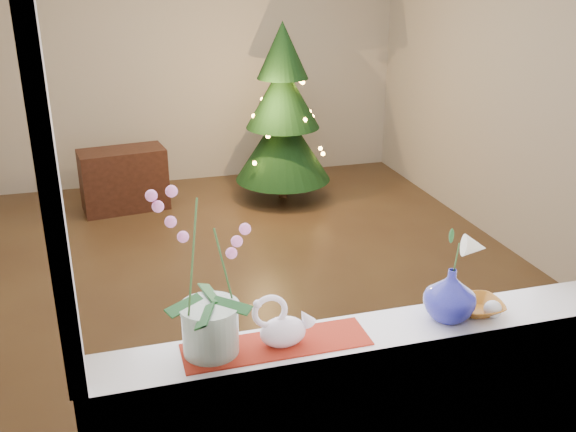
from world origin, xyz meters
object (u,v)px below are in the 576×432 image
object	(u,v)px
paperweight	(493,309)
xmas_tree	(283,113)
blue_vase	(450,291)
amber_dish	(478,307)
orchid_pot	(207,273)
side_table	(124,180)
swan	(283,321)

from	to	relation	value
paperweight	xmas_tree	xyz separation A→B (m)	(0.26, 4.04, -0.08)
blue_vase	amber_dish	xyz separation A→B (m)	(0.14, 0.01, -0.10)
paperweight	amber_dish	xyz separation A→B (m)	(-0.03, 0.05, -0.02)
paperweight	xmas_tree	world-z (taller)	xmas_tree
paperweight	xmas_tree	bearing A→B (deg)	86.30
orchid_pot	paperweight	world-z (taller)	orchid_pot
blue_vase	xmas_tree	world-z (taller)	xmas_tree
blue_vase	side_table	distance (m)	4.33
xmas_tree	side_table	bearing A→B (deg)	175.74
orchid_pot	amber_dish	world-z (taller)	orchid_pot
blue_vase	side_table	world-z (taller)	blue_vase
blue_vase	paperweight	bearing A→B (deg)	-13.03
swan	amber_dish	size ratio (longest dim) A/B	1.43
swan	side_table	size ratio (longest dim) A/B	0.30
xmas_tree	side_table	world-z (taller)	xmas_tree
orchid_pot	blue_vase	distance (m)	0.97
blue_vase	amber_dish	world-z (taller)	blue_vase
swan	paperweight	xyz separation A→B (m)	(0.86, -0.04, -0.07)
swan	paperweight	bearing A→B (deg)	-0.56
amber_dish	swan	bearing A→B (deg)	-179.12
swan	amber_dish	distance (m)	0.83
amber_dish	xmas_tree	size ratio (longest dim) A/B	0.10
orchid_pot	blue_vase	bearing A→B (deg)	-1.35
xmas_tree	orchid_pot	bearing A→B (deg)	-109.19
amber_dish	orchid_pot	bearing A→B (deg)	179.40
swan	blue_vase	bearing A→B (deg)	2.16
swan	xmas_tree	world-z (taller)	xmas_tree
blue_vase	swan	bearing A→B (deg)	-179.86
blue_vase	side_table	xyz separation A→B (m)	(-1.12, 4.11, -0.75)
amber_dish	paperweight	bearing A→B (deg)	-56.77
xmas_tree	side_table	xyz separation A→B (m)	(-1.56, 0.12, -0.57)
amber_dish	side_table	size ratio (longest dim) A/B	0.21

